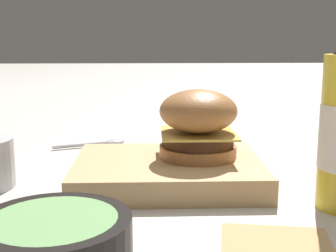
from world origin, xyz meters
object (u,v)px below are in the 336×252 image
at_px(side_bowl, 54,239).
at_px(burger, 198,123).
at_px(serving_board, 168,171).
at_px(spoon, 105,143).

bearing_deg(side_bowl, burger, 57.59).
bearing_deg(serving_board, burger, 17.29).
height_order(side_bowl, spoon, side_bowl).
height_order(serving_board, burger, burger).
xyz_separation_m(serving_board, spoon, (-0.12, 0.24, -0.01)).
relative_size(serving_board, burger, 2.36).
bearing_deg(serving_board, spoon, 115.60).
relative_size(serving_board, spoon, 1.94).
bearing_deg(burger, spoon, 125.22).
distance_m(burger, side_bowl, 0.31).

